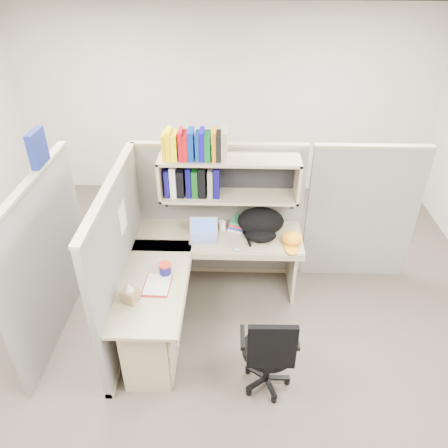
{
  "coord_description": "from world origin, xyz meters",
  "views": [
    {
      "loc": [
        0.17,
        -3.21,
        3.34
      ],
      "look_at": [
        0.06,
        0.25,
        1.08
      ],
      "focal_mm": 35.0,
      "sensor_mm": 36.0,
      "label": 1
    }
  ],
  "objects_px": {
    "desk": "(172,313)",
    "backpack": "(261,225)",
    "snack_canister": "(165,269)",
    "laptop": "(203,231)",
    "task_chair": "(268,363)"
  },
  "relations": [
    {
      "from": "desk",
      "to": "backpack",
      "type": "relative_size",
      "value": 3.59
    },
    {
      "from": "backpack",
      "to": "snack_canister",
      "type": "xyz_separation_m",
      "value": [
        -0.91,
        -0.64,
        -0.08
      ]
    },
    {
      "from": "laptop",
      "to": "snack_canister",
      "type": "height_order",
      "value": "laptop"
    },
    {
      "from": "backpack",
      "to": "task_chair",
      "type": "distance_m",
      "value": 1.42
    },
    {
      "from": "desk",
      "to": "laptop",
      "type": "height_order",
      "value": "laptop"
    },
    {
      "from": "desk",
      "to": "snack_canister",
      "type": "distance_m",
      "value": 0.42
    },
    {
      "from": "desk",
      "to": "backpack",
      "type": "distance_m",
      "value": 1.28
    },
    {
      "from": "backpack",
      "to": "laptop",
      "type": "bearing_deg",
      "value": -168.54
    },
    {
      "from": "desk",
      "to": "task_chair",
      "type": "distance_m",
      "value": 0.99
    },
    {
      "from": "laptop",
      "to": "task_chair",
      "type": "bearing_deg",
      "value": -64.67
    },
    {
      "from": "laptop",
      "to": "backpack",
      "type": "relative_size",
      "value": 0.6
    },
    {
      "from": "desk",
      "to": "task_chair",
      "type": "xyz_separation_m",
      "value": [
        0.87,
        -0.46,
        -0.11
      ]
    },
    {
      "from": "snack_canister",
      "to": "task_chair",
      "type": "distance_m",
      "value": 1.24
    },
    {
      "from": "desk",
      "to": "laptop",
      "type": "bearing_deg",
      "value": 72.2
    },
    {
      "from": "desk",
      "to": "backpack",
      "type": "bearing_deg",
      "value": 45.45
    }
  ]
}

